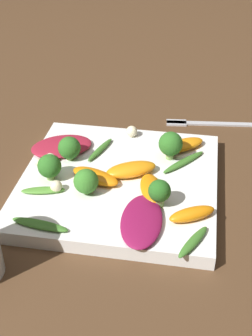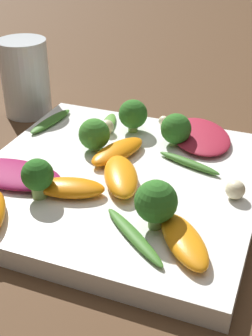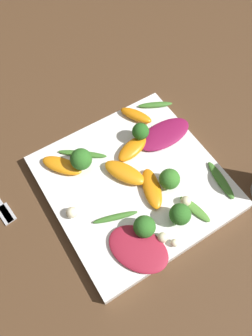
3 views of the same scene
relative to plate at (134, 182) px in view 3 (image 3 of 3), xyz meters
name	(u,v)px [view 3 (image 3 of 3)]	position (x,y,z in m)	size (l,w,h in m)	color
ground_plane	(134,185)	(0.00, 0.00, -0.01)	(2.40, 2.40, 0.00)	#4C331E
plate	(134,182)	(0.00, 0.00, 0.00)	(0.29, 0.29, 0.02)	white
radicchio_leaf_0	(138,249)	(-0.11, 0.06, 0.02)	(0.12, 0.11, 0.01)	maroon
radicchio_leaf_1	(164,134)	(0.05, -0.10, 0.02)	(0.06, 0.11, 0.01)	maroon
orange_segment_0	(124,173)	(0.02, 0.01, 0.02)	(0.08, 0.07, 0.02)	orange
orange_segment_1	(132,148)	(0.05, -0.03, 0.02)	(0.05, 0.07, 0.02)	orange
orange_segment_2	(152,188)	(-0.03, -0.01, 0.02)	(0.08, 0.05, 0.01)	orange
orange_segment_3	(62,166)	(0.09, 0.09, 0.02)	(0.08, 0.07, 0.01)	orange
orange_segment_4	(136,115)	(0.11, -0.08, 0.02)	(0.07, 0.05, 0.02)	orange
broccoli_floret_0	(141,132)	(0.07, -0.06, 0.03)	(0.03, 0.03, 0.04)	#84AD5B
broccoli_floret_1	(144,227)	(-0.09, 0.04, 0.03)	(0.04, 0.04, 0.04)	#84AD5B
broccoli_floret_2	(180,214)	(-0.10, -0.02, 0.03)	(0.04, 0.04, 0.04)	#7A9E51
broccoli_floret_3	(170,179)	(-0.04, -0.04, 0.03)	(0.04, 0.04, 0.04)	#84AD5B
broccoli_floret_4	(81,159)	(0.07, 0.06, 0.04)	(0.04, 0.04, 0.05)	#7A9E51
arugula_sprig_0	(115,217)	(-0.04, 0.06, 0.01)	(0.03, 0.07, 0.01)	#3D7528
arugula_sprig_1	(195,209)	(-0.10, -0.05, 0.01)	(0.06, 0.03, 0.01)	#518E33
arugula_sprig_2	(221,180)	(-0.08, -0.13, 0.01)	(0.08, 0.03, 0.01)	#3D7528
arugula_sprig_3	(155,105)	(0.12, -0.12, 0.01)	(0.04, 0.07, 0.01)	#3D7528
arugula_sprig_4	(82,154)	(0.09, 0.05, 0.01)	(0.07, 0.08, 0.01)	#3D7528
macadamia_nut_0	(186,201)	(-0.08, -0.05, 0.02)	(0.02, 0.02, 0.02)	beige
macadamia_nut_1	(163,237)	(-0.11, 0.02, 0.02)	(0.02, 0.02, 0.02)	beige
macadamia_nut_2	(174,243)	(-0.13, 0.01, 0.02)	(0.01, 0.01, 0.01)	beige
macadamia_nut_3	(73,214)	(0.00, 0.12, 0.02)	(0.02, 0.02, 0.02)	beige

